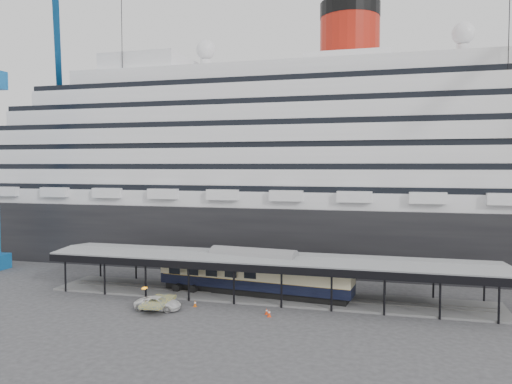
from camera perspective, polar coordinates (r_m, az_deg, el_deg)
ground at (r=59.28m, az=-0.07°, el=-13.11°), size 200.00×200.00×0.00m
cruise_ship at (r=88.26m, az=5.36°, el=4.22°), size 130.00×30.00×43.90m
platform_canopy at (r=63.38m, az=1.12°, el=-9.84°), size 56.00×9.18×5.30m
port_truck at (r=59.46m, az=-11.11°, el=-12.38°), size 5.42×2.77×1.47m
pullman_carriage at (r=63.64m, az=-0.29°, el=-9.23°), size 25.36×6.09×24.70m
traffic_cone_left at (r=60.10m, az=-6.98°, el=-12.52°), size 0.40×0.40×0.77m
traffic_cone_mid at (r=55.94m, az=1.51°, el=-13.66°), size 0.54×0.54×0.82m
traffic_cone_right at (r=56.78m, az=1.22°, el=-13.46°), size 0.38×0.38×0.71m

